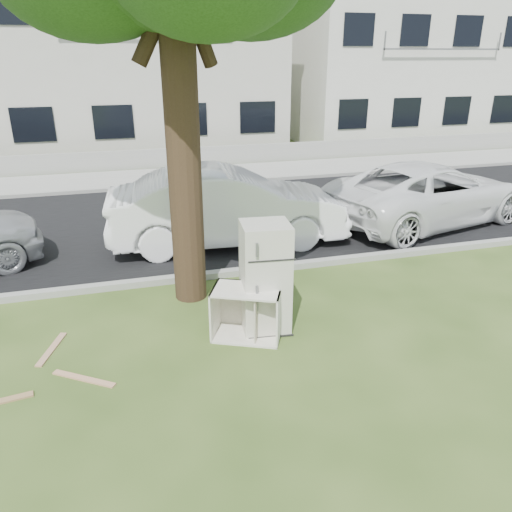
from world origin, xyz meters
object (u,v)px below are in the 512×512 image
object	(u,v)px
car_center	(227,207)
car_right	(428,193)
fridge	(265,278)
cabinet	(247,313)

from	to	relation	value
car_center	car_right	world-z (taller)	car_center
fridge	car_right	bearing A→B (deg)	41.91
car_center	fridge	bearing A→B (deg)	179.53
car_center	car_right	xyz separation A→B (m)	(5.10, 0.15, -0.09)
fridge	cabinet	bearing A→B (deg)	-148.00
cabinet	car_right	bearing A→B (deg)	60.63
fridge	car_right	size ratio (longest dim) A/B	0.31
cabinet	car_right	world-z (taller)	car_right
fridge	car_center	distance (m)	3.78
fridge	cabinet	size ratio (longest dim) A/B	1.70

